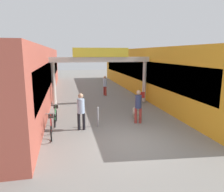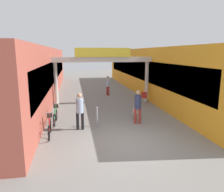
{
  "view_description": "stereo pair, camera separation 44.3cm",
  "coord_description": "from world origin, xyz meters",
  "px_view_note": "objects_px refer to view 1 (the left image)",
  "views": [
    {
      "loc": [
        -2.51,
        -8.25,
        3.68
      ],
      "look_at": [
        0.0,
        3.5,
        1.3
      ],
      "focal_mm": 35.0,
      "sensor_mm": 36.0,
      "label": 1
    },
    {
      "loc": [
        -2.07,
        -8.34,
        3.68
      ],
      "look_at": [
        0.0,
        3.5,
        1.3
      ],
      "focal_mm": 35.0,
      "sensor_mm": 36.0,
      "label": 2
    }
  ],
  "objects_px": {
    "pedestrian_companion": "(81,109)",
    "bollard_post_metal": "(98,117)",
    "cafe_chair_red_nearer": "(142,96)",
    "bicycle_green_second": "(55,115)",
    "dog_on_leash": "(136,112)",
    "pedestrian_with_dog": "(138,104)",
    "pedestrian_carrying_crate": "(105,84)",
    "bicycle_red_nearest": "(51,127)"
  },
  "relations": [
    {
      "from": "pedestrian_companion",
      "to": "dog_on_leash",
      "type": "height_order",
      "value": "pedestrian_companion"
    },
    {
      "from": "pedestrian_carrying_crate",
      "to": "pedestrian_with_dog",
      "type": "bearing_deg",
      "value": -87.56
    },
    {
      "from": "pedestrian_with_dog",
      "to": "bicycle_red_nearest",
      "type": "distance_m",
      "value": 4.55
    },
    {
      "from": "bicycle_red_nearest",
      "to": "bollard_post_metal",
      "type": "height_order",
      "value": "bollard_post_metal"
    },
    {
      "from": "pedestrian_companion",
      "to": "pedestrian_carrying_crate",
      "type": "relative_size",
      "value": 1.05
    },
    {
      "from": "pedestrian_carrying_crate",
      "to": "cafe_chair_red_nearer",
      "type": "distance_m",
      "value": 4.28
    },
    {
      "from": "bicycle_red_nearest",
      "to": "bollard_post_metal",
      "type": "bearing_deg",
      "value": 20.75
    },
    {
      "from": "bicycle_red_nearest",
      "to": "bollard_post_metal",
      "type": "relative_size",
      "value": 1.64
    },
    {
      "from": "pedestrian_with_dog",
      "to": "bicycle_red_nearest",
      "type": "bearing_deg",
      "value": -167.7
    },
    {
      "from": "dog_on_leash",
      "to": "bollard_post_metal",
      "type": "xyz_separation_m",
      "value": [
        -2.31,
        -0.98,
        0.16
      ]
    },
    {
      "from": "pedestrian_companion",
      "to": "bicycle_red_nearest",
      "type": "bearing_deg",
      "value": -158.5
    },
    {
      "from": "bicycle_red_nearest",
      "to": "cafe_chair_red_nearer",
      "type": "bearing_deg",
      "value": 40.46
    },
    {
      "from": "bicycle_green_second",
      "to": "cafe_chair_red_nearer",
      "type": "bearing_deg",
      "value": 29.63
    },
    {
      "from": "bicycle_green_second",
      "to": "pedestrian_with_dog",
      "type": "bearing_deg",
      "value": -11.3
    },
    {
      "from": "pedestrian_companion",
      "to": "bicycle_green_second",
      "type": "height_order",
      "value": "pedestrian_companion"
    },
    {
      "from": "pedestrian_companion",
      "to": "dog_on_leash",
      "type": "distance_m",
      "value": 3.48
    },
    {
      "from": "pedestrian_with_dog",
      "to": "bollard_post_metal",
      "type": "relative_size",
      "value": 1.73
    },
    {
      "from": "dog_on_leash",
      "to": "bollard_post_metal",
      "type": "distance_m",
      "value": 2.51
    },
    {
      "from": "pedestrian_with_dog",
      "to": "bicycle_green_second",
      "type": "distance_m",
      "value": 4.41
    },
    {
      "from": "bollard_post_metal",
      "to": "dog_on_leash",
      "type": "bearing_deg",
      "value": 22.98
    },
    {
      "from": "pedestrian_carrying_crate",
      "to": "dog_on_leash",
      "type": "height_order",
      "value": "pedestrian_carrying_crate"
    },
    {
      "from": "pedestrian_with_dog",
      "to": "bicycle_green_second",
      "type": "bearing_deg",
      "value": 168.7
    },
    {
      "from": "bicycle_red_nearest",
      "to": "bollard_post_metal",
      "type": "xyz_separation_m",
      "value": [
        2.24,
        0.85,
        0.09
      ]
    },
    {
      "from": "pedestrian_with_dog",
      "to": "pedestrian_companion",
      "type": "height_order",
      "value": "pedestrian_companion"
    },
    {
      "from": "bicycle_red_nearest",
      "to": "pedestrian_with_dog",
      "type": "bearing_deg",
      "value": 12.3
    },
    {
      "from": "pedestrian_companion",
      "to": "pedestrian_carrying_crate",
      "type": "xyz_separation_m",
      "value": [
        2.68,
        8.42,
        -0.06
      ]
    },
    {
      "from": "pedestrian_companion",
      "to": "bicycle_red_nearest",
      "type": "xyz_separation_m",
      "value": [
        -1.38,
        -0.55,
        -0.6
      ]
    },
    {
      "from": "pedestrian_with_dog",
      "to": "bicycle_red_nearest",
      "type": "relative_size",
      "value": 1.05
    },
    {
      "from": "dog_on_leash",
      "to": "bollard_post_metal",
      "type": "bearing_deg",
      "value": -157.02
    },
    {
      "from": "pedestrian_carrying_crate",
      "to": "bollard_post_metal",
      "type": "distance_m",
      "value": 8.33
    },
    {
      "from": "bicycle_red_nearest",
      "to": "cafe_chair_red_nearer",
      "type": "height_order",
      "value": "bicycle_red_nearest"
    },
    {
      "from": "pedestrian_carrying_crate",
      "to": "bicycle_green_second",
      "type": "bearing_deg",
      "value": -118.91
    },
    {
      "from": "dog_on_leash",
      "to": "bicycle_green_second",
      "type": "bearing_deg",
      "value": -179.86
    },
    {
      "from": "pedestrian_companion",
      "to": "bollard_post_metal",
      "type": "height_order",
      "value": "pedestrian_companion"
    },
    {
      "from": "pedestrian_with_dog",
      "to": "dog_on_leash",
      "type": "distance_m",
      "value": 1.1
    },
    {
      "from": "cafe_chair_red_nearer",
      "to": "bicycle_green_second",
      "type": "bearing_deg",
      "value": -150.37
    },
    {
      "from": "pedestrian_carrying_crate",
      "to": "bicycle_red_nearest",
      "type": "relative_size",
      "value": 1.01
    },
    {
      "from": "dog_on_leash",
      "to": "bicycle_green_second",
      "type": "distance_m",
      "value": 4.43
    },
    {
      "from": "pedestrian_with_dog",
      "to": "dog_on_leash",
      "type": "xyz_separation_m",
      "value": [
        0.14,
        0.87,
        -0.66
      ]
    },
    {
      "from": "pedestrian_companion",
      "to": "pedestrian_carrying_crate",
      "type": "height_order",
      "value": "pedestrian_companion"
    },
    {
      "from": "pedestrian_carrying_crate",
      "to": "bicycle_red_nearest",
      "type": "bearing_deg",
      "value": -114.4
    },
    {
      "from": "pedestrian_companion",
      "to": "bollard_post_metal",
      "type": "bearing_deg",
      "value": 19.53
    }
  ]
}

